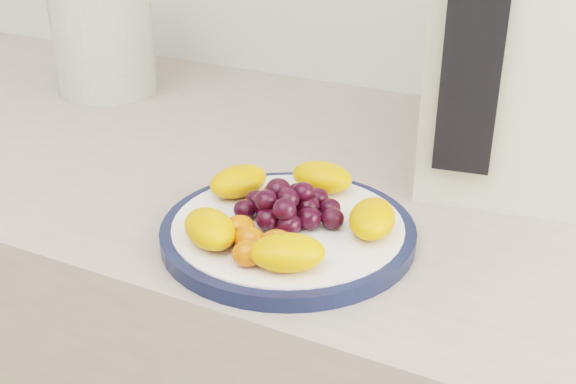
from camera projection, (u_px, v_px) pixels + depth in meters
The scene contains 6 objects.
plate_rim at pixel (288, 232), 0.68m from camera, with size 0.24×0.24×0.01m, color #121A38.
plate_face at pixel (288, 231), 0.68m from camera, with size 0.22×0.22×0.02m, color white.
canister at pixel (103, 33), 1.05m from camera, with size 0.15×0.15×0.18m, color #3D571E.
appliance_body at pixel (529, 28), 0.77m from camera, with size 0.18×0.26×0.32m, color beige.
appliance_panel at pixel (474, 51), 0.67m from camera, with size 0.06×0.02×0.24m, color black.
fruit_plate at pixel (284, 211), 0.67m from camera, with size 0.21×0.20×0.04m.
Camera 1 is at (0.39, 0.50, 1.24)m, focal length 45.00 mm.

